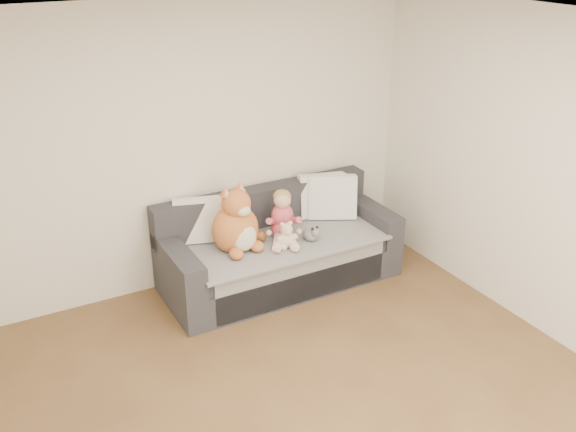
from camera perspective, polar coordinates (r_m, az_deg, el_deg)
The scene contains 10 objects.
room_shell at distance 4.02m, azimuth 1.04°, elevation -2.40°, with size 5.00×5.00×5.00m.
sofa at distance 6.06m, azimuth -0.87°, elevation -3.14°, with size 2.20×0.94×0.85m.
cushion_left at distance 5.87m, azimuth -7.95°, elevation -0.35°, with size 0.49×0.32×0.42m.
cushion_right_back at distance 6.34m, azimuth 3.06°, elevation 1.86°, with size 0.50×0.32×0.44m.
cushion_right_front at distance 6.30m, azimuth 3.95°, elevation 1.72°, with size 0.52×0.41×0.45m.
toddler at distance 5.86m, azimuth -0.48°, elevation -0.25°, with size 0.35×0.48×0.47m.
plush_cat at distance 5.66m, azimuth -4.60°, elevation -0.81°, with size 0.52×0.49×0.65m.
teddy_bear at distance 5.73m, azimuth -0.13°, elevation -1.87°, with size 0.20×0.15×0.26m.
plush_cow at distance 5.87m, azimuth 2.08°, elevation -1.61°, with size 0.13×0.20×0.16m.
sippy_cup at distance 5.78m, azimuth 0.43°, elevation -2.06°, with size 0.11×0.07×0.12m.
Camera 1 is at (-1.79, -2.69, 3.12)m, focal length 40.00 mm.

